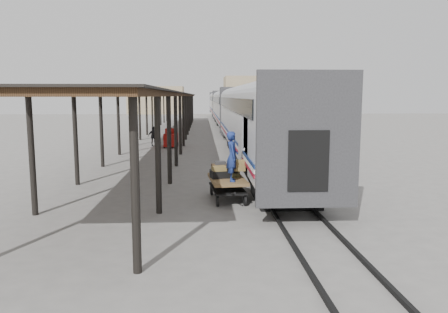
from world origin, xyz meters
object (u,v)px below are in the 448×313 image
Objects in this scene: pedestrian at (154,136)px; porter at (232,156)px; baggage_cart at (227,183)px; luggage_tug at (171,139)px.

porter is at bearing 110.13° from pedestrian.
pedestrian is (-4.75, 18.17, 0.13)m from baggage_cart.
luggage_tug is 1.61m from pedestrian.
baggage_cart is 1.38× the size of porter.
porter is (0.14, -0.65, 1.12)m from baggage_cart.
pedestrian reaches higher than baggage_cart.
porter reaches higher than baggage_cart.
luggage_tug is 0.91× the size of porter.
luggage_tug is (-3.34, 17.42, 0.00)m from baggage_cart.
porter is 1.17× the size of pedestrian.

